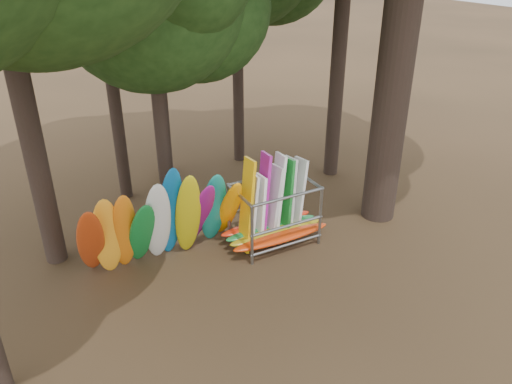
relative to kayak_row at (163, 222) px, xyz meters
name	(u,v)px	position (x,y,z in m)	size (l,w,h in m)	color
ground	(266,258)	(2.65, -1.16, -1.35)	(120.00, 120.00, 0.00)	#47331E
lake	(29,15)	(2.65, 58.84, -1.35)	(160.00, 160.00, 0.00)	gray
kayak_row	(163,222)	(0.00, 0.00, 0.00)	(4.84, 2.15, 3.23)	#B93710
storage_rack	(274,215)	(3.29, -0.46, -0.43)	(3.24, 1.50, 2.87)	slate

